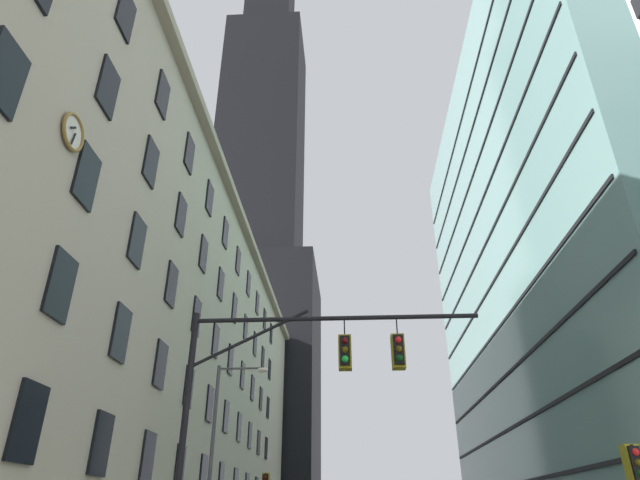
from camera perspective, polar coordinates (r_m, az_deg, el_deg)
station_building at (r=45.15m, az=-19.36°, el=-11.77°), size 16.11×67.66×25.16m
dark_skyscraper at (r=103.29m, az=-6.47°, el=4.82°), size 22.28×22.28×186.33m
glass_office_midrise at (r=54.60m, az=24.86°, el=-1.56°), size 15.35×48.72×46.04m
traffic_signal_mast at (r=16.60m, az=-1.73°, el=-14.26°), size 8.99×0.63×7.26m
traffic_light_near_right at (r=18.97m, az=30.42°, el=-20.22°), size 0.40×0.63×3.32m
street_lamppost at (r=27.13m, az=-10.46°, el=-19.72°), size 2.54×0.32×8.13m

